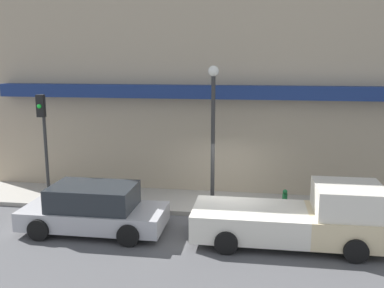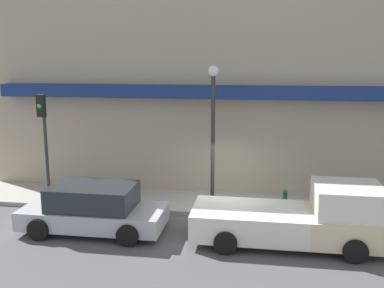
{
  "view_description": "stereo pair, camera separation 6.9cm",
  "coord_description": "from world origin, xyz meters",
  "px_view_note": "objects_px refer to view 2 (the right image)",
  "views": [
    {
      "loc": [
        1.04,
        -13.89,
        5.33
      ],
      "look_at": [
        -1.21,
        1.01,
        2.36
      ],
      "focal_mm": 40.0,
      "sensor_mm": 36.0,
      "label": 1
    },
    {
      "loc": [
        1.11,
        -13.87,
        5.33
      ],
      "look_at": [
        -1.21,
        1.01,
        2.36
      ],
      "focal_mm": 40.0,
      "sensor_mm": 36.0,
      "label": 2
    }
  ],
  "objects_px": {
    "street_lamp": "(213,120)",
    "parked_car": "(94,209)",
    "pickup_truck": "(301,218)",
    "traffic_light": "(44,129)",
    "fire_hydrant": "(285,199)"
  },
  "relations": [
    {
      "from": "street_lamp",
      "to": "parked_car",
      "type": "bearing_deg",
      "value": -147.83
    },
    {
      "from": "pickup_truck",
      "to": "parked_car",
      "type": "relative_size",
      "value": 1.24
    },
    {
      "from": "parked_car",
      "to": "street_lamp",
      "type": "bearing_deg",
      "value": 30.84
    },
    {
      "from": "traffic_light",
      "to": "parked_car",
      "type": "bearing_deg",
      "value": -39.45
    },
    {
      "from": "parked_car",
      "to": "fire_hydrant",
      "type": "xyz_separation_m",
      "value": [
        6.04,
        2.55,
        -0.22
      ]
    },
    {
      "from": "parked_car",
      "to": "street_lamp",
      "type": "xyz_separation_m",
      "value": [
        3.51,
        2.21,
        2.59
      ]
    },
    {
      "from": "pickup_truck",
      "to": "parked_car",
      "type": "height_order",
      "value": "pickup_truck"
    },
    {
      "from": "fire_hydrant",
      "to": "street_lamp",
      "type": "xyz_separation_m",
      "value": [
        -2.53,
        -0.34,
        2.81
      ]
    },
    {
      "from": "pickup_truck",
      "to": "street_lamp",
      "type": "height_order",
      "value": "street_lamp"
    },
    {
      "from": "fire_hydrant",
      "to": "pickup_truck",
      "type": "bearing_deg",
      "value": -82.9
    },
    {
      "from": "pickup_truck",
      "to": "traffic_light",
      "type": "distance_m",
      "value": 9.54
    },
    {
      "from": "fire_hydrant",
      "to": "traffic_light",
      "type": "distance_m",
      "value": 9.05
    },
    {
      "from": "traffic_light",
      "to": "pickup_truck",
      "type": "bearing_deg",
      "value": -13.73
    },
    {
      "from": "street_lamp",
      "to": "pickup_truck",
      "type": "bearing_deg",
      "value": -37.79
    },
    {
      "from": "street_lamp",
      "to": "fire_hydrant",
      "type": "bearing_deg",
      "value": 7.64
    }
  ]
}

